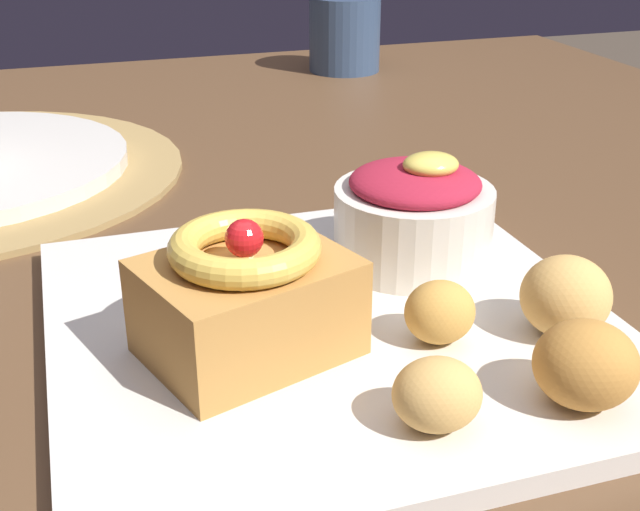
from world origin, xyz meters
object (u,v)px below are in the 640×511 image
object	(u,v)px
fritter_middle	(566,296)
front_plate	(331,326)
berry_ramekin	(414,215)
cake_slice	(247,296)
fritter_front	(586,364)
fritter_back	(440,312)
fritter_extra	(437,394)
coffee_mug	(345,34)

from	to	relation	value
fritter_middle	front_plate	bearing A→B (deg)	154.33
berry_ramekin	cake_slice	bearing A→B (deg)	-148.93
berry_ramekin	fritter_front	distance (m)	0.16
cake_slice	fritter_middle	distance (m)	0.16
front_plate	fritter_back	xyz separation A→B (m)	(0.04, -0.04, 0.02)
fritter_middle	fritter_back	size ratio (longest dim) A/B	1.27
berry_ramekin	fritter_back	distance (m)	0.10
fritter_front	fritter_middle	bearing A→B (deg)	65.24
cake_slice	fritter_front	distance (m)	0.16
berry_ramekin	fritter_extra	xyz separation A→B (m)	(-0.06, -0.16, -0.01)
coffee_mug	fritter_front	bearing A→B (deg)	-101.04
berry_ramekin	coffee_mug	size ratio (longest dim) A/B	1.07
front_plate	fritter_middle	xyz separation A→B (m)	(0.11, -0.05, 0.03)
fritter_middle	fritter_extra	size ratio (longest dim) A/B	1.18
coffee_mug	berry_ramekin	bearing A→B (deg)	-105.33
fritter_middle	coffee_mug	size ratio (longest dim) A/B	0.52
berry_ramekin	fritter_front	bearing A→B (deg)	-85.29
fritter_back	coffee_mug	size ratio (longest dim) A/B	0.41
fritter_front	fritter_back	size ratio (longest dim) A/B	1.29
cake_slice	fritter_extra	distance (m)	0.11
fritter_extra	coffee_mug	xyz separation A→B (m)	(0.21, 0.73, 0.02)
cake_slice	coffee_mug	size ratio (longest dim) A/B	1.29
fritter_front	fritter_middle	world-z (taller)	fritter_middle
fritter_middle	fritter_back	xyz separation A→B (m)	(-0.07, 0.01, -0.00)
fritter_extra	cake_slice	bearing A→B (deg)	126.82
berry_ramekin	coffee_mug	bearing A→B (deg)	74.67
cake_slice	coffee_mug	world-z (taller)	coffee_mug
front_plate	fritter_extra	world-z (taller)	fritter_extra
front_plate	berry_ramekin	xyz separation A→B (m)	(0.07, 0.05, 0.04)
front_plate	coffee_mug	world-z (taller)	coffee_mug
fritter_middle	coffee_mug	world-z (taller)	coffee_mug
fritter_front	fritter_back	bearing A→B (deg)	119.00
berry_ramekin	front_plate	bearing A→B (deg)	-143.47
fritter_extra	front_plate	bearing A→B (deg)	96.73
fritter_front	fritter_middle	size ratio (longest dim) A/B	1.01
berry_ramekin	fritter_extra	size ratio (longest dim) A/B	2.43
front_plate	fritter_front	distance (m)	0.14
fritter_front	fritter_extra	size ratio (longest dim) A/B	1.20
cake_slice	fritter_back	world-z (taller)	cake_slice
cake_slice	coffee_mug	distance (m)	0.70
fritter_middle	berry_ramekin	bearing A→B (deg)	110.80
fritter_extra	berry_ramekin	bearing A→B (deg)	69.95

